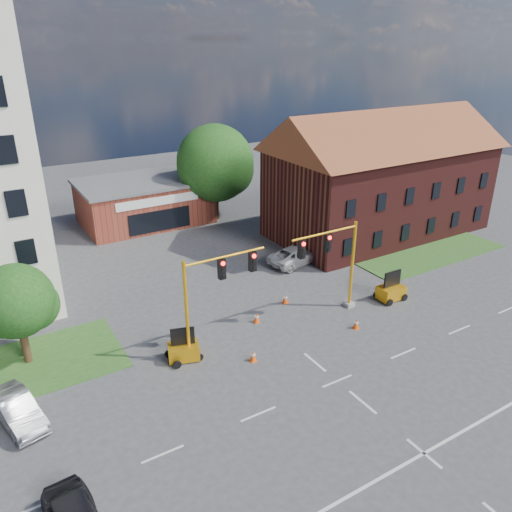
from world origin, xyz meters
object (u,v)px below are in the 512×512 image
signal_mast_west (213,292)px  trailer_west (184,350)px  signal_mast_east (334,259)px  trailer_east (391,291)px  pickup_white (297,255)px

signal_mast_west → trailer_west: 3.82m
signal_mast_west → signal_mast_east: 8.71m
trailer_east → pickup_white: bearing=104.3°
trailer_east → pickup_white: size_ratio=0.41×
trailer_west → signal_mast_east: bearing=17.1°
trailer_west → trailer_east: trailer_east is taller
signal_mast_east → pickup_white: (2.77, 7.82, -3.21)m
signal_mast_west → trailer_east: signal_mast_west is taller
signal_mast_west → trailer_east: size_ratio=2.95×
signal_mast_west → pickup_white: (11.48, 7.82, -3.21)m
signal_mast_east → trailer_east: signal_mast_east is taller
pickup_white → signal_mast_east: bearing=150.4°
trailer_west → trailer_east: size_ratio=0.96×
trailer_east → signal_mast_east: bearing=171.9°
trailer_west → trailer_east: 15.45m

